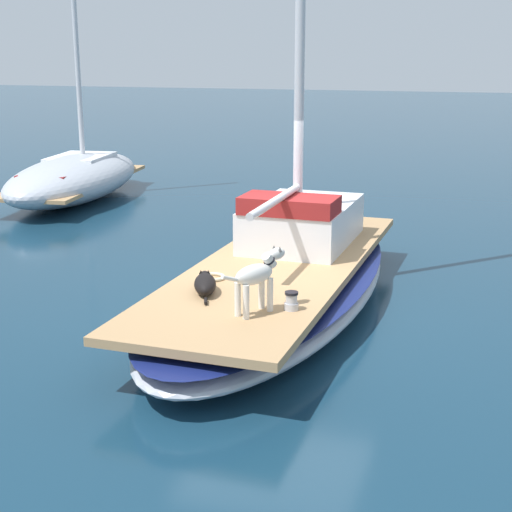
% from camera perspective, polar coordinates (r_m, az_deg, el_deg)
% --- Properties ---
extents(ground_plane, '(120.00, 120.00, 0.00)m').
position_cam_1_polar(ground_plane, '(10.57, 1.68, -3.95)').
color(ground_plane, '#143347').
extents(sailboat_main, '(2.64, 7.28, 0.66)m').
position_cam_1_polar(sailboat_main, '(10.47, 1.69, -2.21)').
color(sailboat_main, '#B2B7C1').
rests_on(sailboat_main, ground).
extents(cabin_house, '(1.44, 2.24, 0.84)m').
position_cam_1_polar(cabin_house, '(11.33, 3.41, 2.61)').
color(cabin_house, silver).
rests_on(cabin_house, sailboat_main).
extents(dog_black, '(0.48, 0.91, 0.22)m').
position_cam_1_polar(dog_black, '(9.10, -3.83, -2.08)').
color(dog_black, black).
rests_on(dog_black, sailboat_main).
extents(dog_white, '(0.51, 0.87, 0.70)m').
position_cam_1_polar(dog_white, '(8.29, 0.08, -1.48)').
color(dog_white, silver).
rests_on(dog_white, sailboat_main).
extents(deck_winch, '(0.16, 0.16, 0.21)m').
position_cam_1_polar(deck_winch, '(8.48, 2.66, -3.41)').
color(deck_winch, '#B7B7BC').
rests_on(deck_winch, sailboat_main).
extents(coiled_rope, '(0.32, 0.32, 0.04)m').
position_cam_1_polar(coiled_rope, '(9.66, -3.26, -1.58)').
color(coiled_rope, beige).
rests_on(coiled_rope, sailboat_main).
extents(moored_boat_port_side, '(2.99, 5.97, 7.57)m').
position_cam_1_polar(moored_boat_port_side, '(18.68, -13.42, 5.78)').
color(moored_boat_port_side, '#B2B7C1').
rests_on(moored_boat_port_side, ground).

